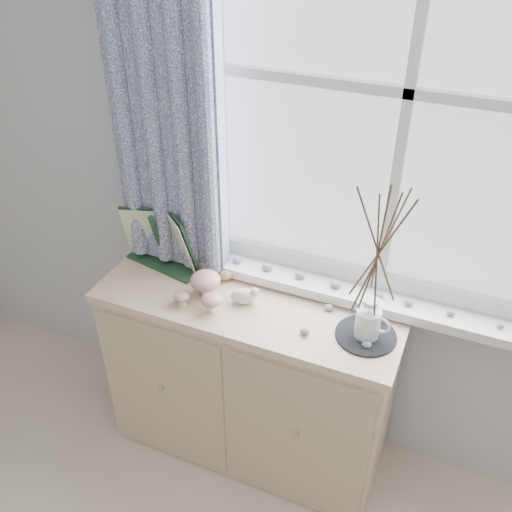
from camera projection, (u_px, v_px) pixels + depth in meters
The scene contains 8 objects.
sideboard at pixel (249, 378), 2.43m from camera, with size 1.20×0.45×0.85m.
botanical_book at pixel (157, 242), 2.28m from camera, with size 0.39×0.13×0.27m, color #1C3B24, non-canonical shape.
toadstool_cluster at pixel (204, 287), 2.15m from camera, with size 0.19×0.17×0.11m.
wooden_eggs at pixel (212, 275), 2.28m from camera, with size 0.16×0.17×0.06m.
songbird_figurine at pixel (244, 295), 2.16m from camera, with size 0.13×0.06×0.07m, color white, non-canonical shape.
crocheted_doily at pixel (366, 335), 2.02m from camera, with size 0.22×0.22×0.01m, color black.
twig_pitcher at pixel (379, 247), 1.81m from camera, with size 0.29×0.29×0.67m.
sideboard_pebbles at pixel (325, 319), 2.08m from camera, with size 0.33×0.23×0.02m.
Camera 1 is at (0.54, 0.20, 2.24)m, focal length 40.00 mm.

